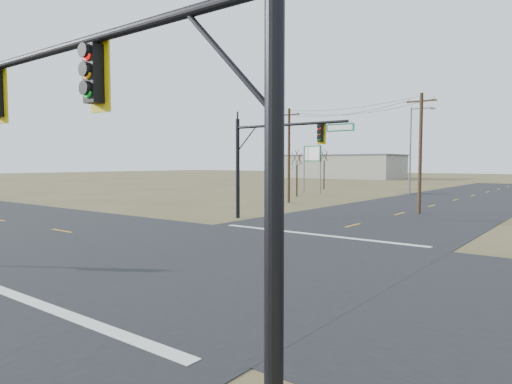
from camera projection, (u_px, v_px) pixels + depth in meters
ground at (222, 259)px, 18.31m from camera, size 320.00×320.00×0.00m
road_ew at (222, 258)px, 18.31m from camera, size 160.00×14.00×0.02m
road_ns at (222, 258)px, 18.31m from camera, size 14.00×160.00×0.02m
stop_bar_near at (37, 304)px, 12.36m from camera, size 12.00×0.40×0.01m
stop_bar_far at (316, 234)px, 24.25m from camera, size 12.00×0.40×0.01m
mast_arm_near at (100, 106)px, 8.21m from camera, size 10.33×0.42×6.68m
mast_arm_far at (274, 146)px, 29.58m from camera, size 8.84×0.49×6.85m
utility_pole_near at (420, 151)px, 33.93m from camera, size 2.20×0.26×9.00m
utility_pole_far at (289, 154)px, 43.58m from camera, size 2.20×0.33×9.00m
highway_sign at (312, 160)px, 57.06m from camera, size 2.98×1.27×5.98m
streetlight_c at (412, 146)px, 54.02m from camera, size 2.90×0.40×10.37m
bare_tree_a at (297, 157)px, 51.59m from camera, size 2.84×2.84×5.69m
bare_tree_b at (324, 155)px, 65.87m from camera, size 3.22×3.22×6.28m
warehouse_left at (342, 167)px, 113.70m from camera, size 28.00×14.00×5.50m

